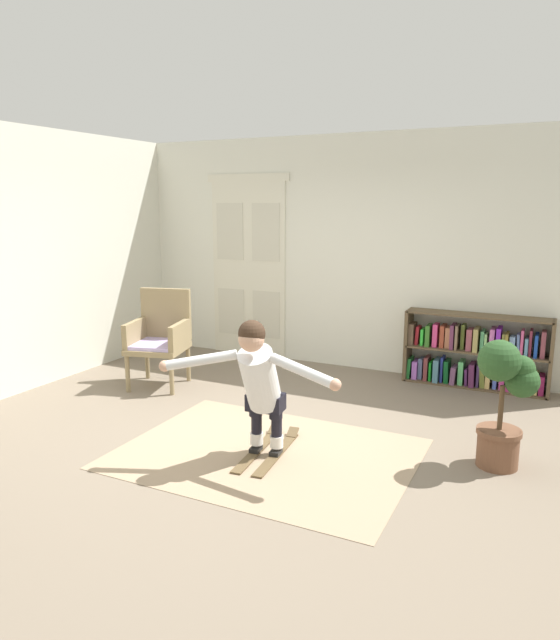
{
  "coord_description": "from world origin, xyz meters",
  "views": [
    {
      "loc": [
        2.32,
        -4.29,
        2.08
      ],
      "look_at": [
        0.12,
        0.24,
        1.05
      ],
      "focal_mm": 32.36,
      "sensor_mm": 36.0,
      "label": 1
    }
  ],
  "objects_px": {
    "bookshelf": "(475,356)",
    "person_skier": "(259,377)",
    "potted_plant": "(505,394)",
    "wicker_chair": "(160,335)",
    "skis_pair": "(268,450)"
  },
  "relations": [
    {
      "from": "potted_plant",
      "to": "person_skier",
      "type": "relative_size",
      "value": 0.72
    },
    {
      "from": "bookshelf",
      "to": "wicker_chair",
      "type": "height_order",
      "value": "wicker_chair"
    },
    {
      "from": "wicker_chair",
      "to": "potted_plant",
      "type": "bearing_deg",
      "value": -8.34
    },
    {
      "from": "wicker_chair",
      "to": "person_skier",
      "type": "height_order",
      "value": "person_skier"
    },
    {
      "from": "bookshelf",
      "to": "wicker_chair",
      "type": "relative_size",
      "value": 1.45
    },
    {
      "from": "wicker_chair",
      "to": "skis_pair",
      "type": "relative_size",
      "value": 1.17
    },
    {
      "from": "potted_plant",
      "to": "skis_pair",
      "type": "xyz_separation_m",
      "value": [
        -1.79,
        -0.57,
        -0.59
      ]
    },
    {
      "from": "wicker_chair",
      "to": "person_skier",
      "type": "xyz_separation_m",
      "value": [
        1.99,
        -1.31,
        0.14
      ]
    },
    {
      "from": "skis_pair",
      "to": "person_skier",
      "type": "distance_m",
      "value": 0.72
    },
    {
      "from": "potted_plant",
      "to": "person_skier",
      "type": "xyz_separation_m",
      "value": [
        -1.77,
        -0.76,
        0.11
      ]
    },
    {
      "from": "person_skier",
      "to": "skis_pair",
      "type": "bearing_deg",
      "value": 95.89
    },
    {
      "from": "bookshelf",
      "to": "person_skier",
      "type": "bearing_deg",
      "value": -114.71
    },
    {
      "from": "person_skier",
      "to": "potted_plant",
      "type": "bearing_deg",
      "value": 23.32
    },
    {
      "from": "potted_plant",
      "to": "wicker_chair",
      "type": "bearing_deg",
      "value": 171.66
    },
    {
      "from": "wicker_chair",
      "to": "skis_pair",
      "type": "bearing_deg",
      "value": -29.77
    }
  ]
}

